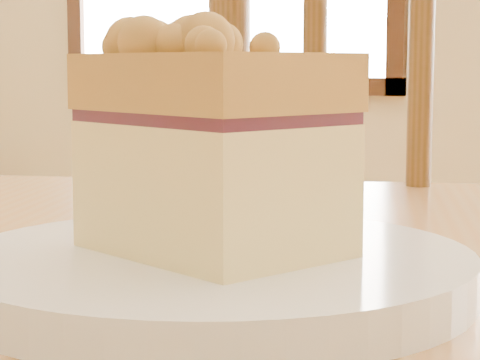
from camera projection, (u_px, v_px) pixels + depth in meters
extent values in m
cube|color=#331D0E|center=(225.00, 85.00, 4.51)|extent=(1.76, 0.06, 0.08)
cube|color=#B17C45|center=(400.00, 342.00, 0.43)|extent=(1.50, 1.20, 0.04)
cylinder|color=brown|center=(230.00, 172.00, 0.91)|extent=(0.04, 0.04, 0.51)
cylinder|color=brown|center=(418.00, 195.00, 0.83)|extent=(0.02, 0.02, 0.44)
cylinder|color=brown|center=(314.00, 188.00, 0.87)|extent=(0.02, 0.02, 0.44)
cylinder|color=white|center=(214.00, 272.00, 0.44)|extent=(0.24, 0.24, 0.02)
cylinder|color=white|center=(214.00, 284.00, 0.44)|extent=(0.16, 0.16, 0.01)
cube|color=#FFDC90|center=(214.00, 187.00, 0.43)|extent=(0.13, 0.12, 0.06)
cube|color=#3D111D|center=(213.00, 116.00, 0.43)|extent=(0.13, 0.12, 0.01)
cube|color=#BA823A|center=(213.00, 82.00, 0.43)|extent=(0.14, 0.12, 0.03)
sphere|color=#BA823A|center=(218.00, 40.00, 0.38)|extent=(0.02, 0.02, 0.02)
sphere|color=#BA823A|center=(266.00, 46.00, 0.42)|extent=(0.02, 0.02, 0.02)
sphere|color=#BA823A|center=(116.00, 47.00, 0.44)|extent=(0.02, 0.02, 0.02)
sphere|color=#BA823A|center=(201.00, 47.00, 0.42)|extent=(0.01, 0.01, 0.01)
sphere|color=#BA823A|center=(153.00, 45.00, 0.45)|extent=(0.02, 0.02, 0.02)
sphere|color=#BA823A|center=(286.00, 47.00, 0.42)|extent=(0.01, 0.01, 0.01)
sphere|color=#BA823A|center=(180.00, 46.00, 0.45)|extent=(0.02, 0.02, 0.02)
sphere|color=#BA823A|center=(216.00, 43.00, 0.40)|extent=(0.02, 0.02, 0.02)
sphere|color=#BA823A|center=(157.00, 44.00, 0.44)|extent=(0.02, 0.02, 0.02)
sphere|color=#BA823A|center=(175.00, 44.00, 0.45)|extent=(0.02, 0.02, 0.02)
sphere|color=#BA823A|center=(141.00, 47.00, 0.43)|extent=(0.02, 0.02, 0.02)
sphere|color=#BA823A|center=(284.00, 46.00, 0.41)|extent=(0.02, 0.02, 0.02)
sphere|color=#BA823A|center=(243.00, 45.00, 0.45)|extent=(0.02, 0.02, 0.02)
sphere|color=#BA823A|center=(154.00, 46.00, 0.45)|extent=(0.02, 0.02, 0.02)
sphere|color=#BA823A|center=(217.00, 45.00, 0.46)|extent=(0.02, 0.02, 0.02)
sphere|color=#BA823A|center=(253.00, 44.00, 0.41)|extent=(0.02, 0.02, 0.02)
sphere|color=#BA823A|center=(176.00, 43.00, 0.41)|extent=(0.02, 0.02, 0.02)
sphere|color=#BA823A|center=(187.00, 45.00, 0.45)|extent=(0.02, 0.02, 0.02)
sphere|color=#BA823A|center=(140.00, 45.00, 0.45)|extent=(0.02, 0.02, 0.02)
sphere|color=#BA823A|center=(186.00, 42.00, 0.42)|extent=(0.03, 0.03, 0.03)
sphere|color=#BA823A|center=(99.00, 67.00, 0.46)|extent=(0.01, 0.01, 0.01)
sphere|color=#BA823A|center=(115.00, 144.00, 0.46)|extent=(0.01, 0.01, 0.01)
sphere|color=#BA823A|center=(132.00, 142.00, 0.47)|extent=(0.01, 0.01, 0.01)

